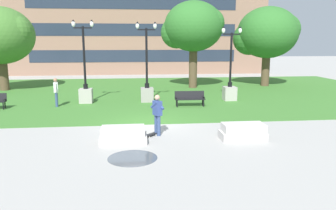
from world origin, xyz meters
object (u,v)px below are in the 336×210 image
at_px(lamp_post_center, 230,85).
at_px(lamp_post_left, 86,86).
at_px(person_skateboarder, 157,112).
at_px(skateboard, 151,134).
at_px(park_bench_near_left, 190,98).
at_px(concrete_block_center, 123,135).
at_px(person_bystander_near_lawn, 56,91).
at_px(lamp_post_right, 147,86).
at_px(concrete_block_left, 243,132).

distance_m(lamp_post_center, lamp_post_left, 9.36).
xyz_separation_m(person_skateboarder, skateboard, (-0.29, -0.13, -0.89)).
bearing_deg(park_bench_near_left, lamp_post_center, 30.31).
bearing_deg(lamp_post_center, person_skateboarder, -124.86).
relative_size(concrete_block_center, person_bystander_near_lawn, 1.05).
height_order(skateboard, park_bench_near_left, park_bench_near_left).
bearing_deg(skateboard, person_skateboarder, 24.76).
bearing_deg(person_skateboarder, skateboard, -155.24).
xyz_separation_m(park_bench_near_left, person_bystander_near_lawn, (-7.96, 0.73, 0.45)).
distance_m(person_skateboarder, skateboard, 0.94).
xyz_separation_m(person_skateboarder, lamp_post_left, (-3.97, 7.81, 0.09)).
xyz_separation_m(lamp_post_center, person_bystander_near_lawn, (-10.95, -1.02, -0.02)).
bearing_deg(lamp_post_right, person_bystander_near_lawn, -168.90).
bearing_deg(lamp_post_left, person_bystander_near_lawn, -145.64).
xyz_separation_m(park_bench_near_left, lamp_post_right, (-2.49, 1.80, 0.51)).
bearing_deg(person_skateboarder, person_bystander_near_lawn, 129.57).
bearing_deg(lamp_post_right, lamp_post_center, -0.60).
xyz_separation_m(person_skateboarder, lamp_post_center, (5.39, 7.74, 0.03)).
distance_m(concrete_block_center, lamp_post_left, 9.12).
height_order(concrete_block_left, skateboard, concrete_block_left).
bearing_deg(park_bench_near_left, concrete_block_center, -118.83).
relative_size(lamp_post_center, lamp_post_right, 0.95).
bearing_deg(lamp_post_right, person_skateboarder, -89.35).
height_order(skateboard, lamp_post_left, lamp_post_left).
xyz_separation_m(concrete_block_left, lamp_post_left, (-7.33, 8.74, 0.76)).
height_order(lamp_post_center, lamp_post_right, lamp_post_right).
relative_size(park_bench_near_left, lamp_post_left, 0.35).
relative_size(concrete_block_center, lamp_post_left, 0.35).
bearing_deg(lamp_post_center, lamp_post_right, 179.40).
distance_m(concrete_block_left, skateboard, 3.74).
height_order(concrete_block_left, person_skateboarder, person_skateboarder).
height_order(skateboard, person_bystander_near_lawn, person_bystander_near_lawn).
height_order(concrete_block_center, park_bench_near_left, park_bench_near_left).
xyz_separation_m(lamp_post_left, person_bystander_near_lawn, (-1.59, -1.08, -0.08)).
relative_size(person_skateboarder, person_bystander_near_lawn, 1.00).
xyz_separation_m(skateboard, park_bench_near_left, (2.69, 6.13, 0.45)).
distance_m(concrete_block_center, concrete_block_left, 4.75).
relative_size(park_bench_near_left, lamp_post_right, 0.36).
relative_size(skateboard, park_bench_near_left, 0.48).
height_order(concrete_block_center, person_skateboarder, person_skateboarder).
bearing_deg(concrete_block_center, person_bystander_near_lawn, 118.62).
bearing_deg(person_bystander_near_lawn, concrete_block_center, -61.38).
distance_m(concrete_block_center, person_skateboarder, 1.79).
height_order(person_skateboarder, skateboard, person_skateboarder).
xyz_separation_m(skateboard, lamp_post_center, (5.68, 7.87, 0.92)).
height_order(park_bench_near_left, lamp_post_left, lamp_post_left).
relative_size(concrete_block_center, person_skateboarder, 1.05).
distance_m(person_skateboarder, lamp_post_right, 7.80).
bearing_deg(skateboard, lamp_post_right, 88.57).
xyz_separation_m(skateboard, person_bystander_near_lawn, (-5.27, 6.86, 0.90)).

